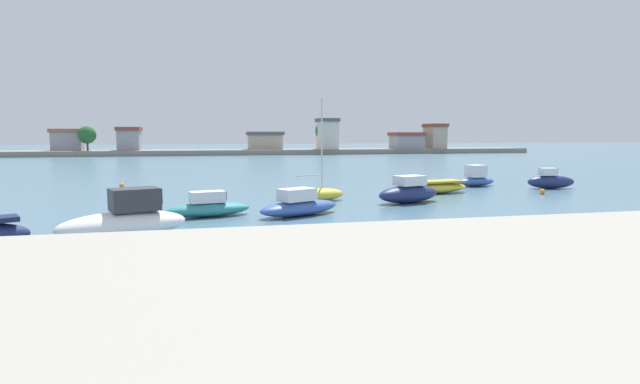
{
  "coord_description": "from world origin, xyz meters",
  "views": [
    {
      "loc": [
        -5.32,
        -10.89,
        4.06
      ],
      "look_at": [
        0.9,
        16.72,
        0.78
      ],
      "focal_mm": 28.12,
      "sensor_mm": 36.0,
      "label": 1
    }
  ],
  "objects_px": {
    "moored_boat_4": "(318,194)",
    "moored_boat_6": "(433,187)",
    "mooring_buoy_2": "(543,192)",
    "moored_boat_7": "(476,178)",
    "moored_boat_1": "(125,221)",
    "mooring_buoy_1": "(260,233)",
    "moored_boat_3": "(299,205)",
    "moored_boat_5": "(409,192)",
    "moored_boat_8": "(551,181)",
    "mooring_buoy_3": "(517,228)",
    "moored_boat_2": "(208,207)",
    "mooring_buoy_4": "(122,185)"
  },
  "relations": [
    {
      "from": "moored_boat_8",
      "to": "mooring_buoy_3",
      "type": "bearing_deg",
      "value": -121.5
    },
    {
      "from": "moored_boat_4",
      "to": "moored_boat_8",
      "type": "relative_size",
      "value": 1.67
    },
    {
      "from": "moored_boat_7",
      "to": "mooring_buoy_1",
      "type": "bearing_deg",
      "value": -150.7
    },
    {
      "from": "mooring_buoy_3",
      "to": "moored_boat_8",
      "type": "bearing_deg",
      "value": 49.0
    },
    {
      "from": "moored_boat_2",
      "to": "moored_boat_7",
      "type": "height_order",
      "value": "moored_boat_7"
    },
    {
      "from": "moored_boat_6",
      "to": "mooring_buoy_4",
      "type": "relative_size",
      "value": 15.72
    },
    {
      "from": "moored_boat_6",
      "to": "moored_boat_8",
      "type": "xyz_separation_m",
      "value": [
        9.94,
        0.85,
        0.17
      ]
    },
    {
      "from": "moored_boat_8",
      "to": "mooring_buoy_4",
      "type": "xyz_separation_m",
      "value": [
        -31.46,
        7.62,
        -0.4
      ]
    },
    {
      "from": "moored_boat_8",
      "to": "mooring_buoy_2",
      "type": "xyz_separation_m",
      "value": [
        -2.87,
        -2.99,
        -0.41
      ]
    },
    {
      "from": "moored_boat_5",
      "to": "moored_boat_6",
      "type": "relative_size",
      "value": 0.8
    },
    {
      "from": "moored_boat_4",
      "to": "moored_boat_6",
      "type": "height_order",
      "value": "moored_boat_4"
    },
    {
      "from": "moored_boat_2",
      "to": "mooring_buoy_1",
      "type": "relative_size",
      "value": 12.61
    },
    {
      "from": "moored_boat_4",
      "to": "moored_boat_6",
      "type": "relative_size",
      "value": 1.09
    },
    {
      "from": "mooring_buoy_2",
      "to": "mooring_buoy_4",
      "type": "height_order",
      "value": "mooring_buoy_4"
    },
    {
      "from": "moored_boat_5",
      "to": "mooring_buoy_3",
      "type": "bearing_deg",
      "value": -102.64
    },
    {
      "from": "moored_boat_3",
      "to": "moored_boat_7",
      "type": "bearing_deg",
      "value": 8.25
    },
    {
      "from": "mooring_buoy_2",
      "to": "moored_boat_7",
      "type": "bearing_deg",
      "value": 106.19
    },
    {
      "from": "moored_boat_1",
      "to": "moored_boat_7",
      "type": "height_order",
      "value": "moored_boat_1"
    },
    {
      "from": "moored_boat_4",
      "to": "mooring_buoy_2",
      "type": "distance_m",
      "value": 15.69
    },
    {
      "from": "mooring_buoy_2",
      "to": "moored_boat_8",
      "type": "bearing_deg",
      "value": 46.13
    },
    {
      "from": "mooring_buoy_4",
      "to": "moored_boat_3",
      "type": "bearing_deg",
      "value": -55.57
    },
    {
      "from": "mooring_buoy_1",
      "to": "mooring_buoy_3",
      "type": "relative_size",
      "value": 0.86
    },
    {
      "from": "moored_boat_1",
      "to": "mooring_buoy_1",
      "type": "distance_m",
      "value": 5.27
    },
    {
      "from": "moored_boat_4",
      "to": "moored_boat_3",
      "type": "bearing_deg",
      "value": -131.18
    },
    {
      "from": "moored_boat_4",
      "to": "moored_boat_2",
      "type": "bearing_deg",
      "value": -165.44
    },
    {
      "from": "mooring_buoy_3",
      "to": "moored_boat_6",
      "type": "bearing_deg",
      "value": 79.08
    },
    {
      "from": "moored_boat_4",
      "to": "mooring_buoy_4",
      "type": "relative_size",
      "value": 17.06
    },
    {
      "from": "moored_boat_5",
      "to": "mooring_buoy_3",
      "type": "height_order",
      "value": "moored_boat_5"
    },
    {
      "from": "moored_boat_7",
      "to": "mooring_buoy_2",
      "type": "height_order",
      "value": "moored_boat_7"
    },
    {
      "from": "moored_boat_4",
      "to": "mooring_buoy_1",
      "type": "relative_size",
      "value": 17.81
    },
    {
      "from": "moored_boat_3",
      "to": "mooring_buoy_2",
      "type": "relative_size",
      "value": 13.76
    },
    {
      "from": "moored_boat_1",
      "to": "mooring_buoy_1",
      "type": "xyz_separation_m",
      "value": [
        5.15,
        -1.01,
        -0.53
      ]
    },
    {
      "from": "mooring_buoy_2",
      "to": "mooring_buoy_4",
      "type": "distance_m",
      "value": 30.49
    },
    {
      "from": "moored_boat_1",
      "to": "moored_boat_2",
      "type": "bearing_deg",
      "value": 34.84
    },
    {
      "from": "moored_boat_1",
      "to": "mooring_buoy_2",
      "type": "distance_m",
      "value": 26.98
    },
    {
      "from": "moored_boat_5",
      "to": "mooring_buoy_1",
      "type": "xyz_separation_m",
      "value": [
        -9.68,
        -8.15,
        -0.46
      ]
    },
    {
      "from": "mooring_buoy_2",
      "to": "moored_boat_6",
      "type": "bearing_deg",
      "value": 163.14
    },
    {
      "from": "moored_boat_7",
      "to": "moored_boat_8",
      "type": "relative_size",
      "value": 1.0
    },
    {
      "from": "moored_boat_3",
      "to": "moored_boat_5",
      "type": "relative_size",
      "value": 1.06
    },
    {
      "from": "moored_boat_7",
      "to": "moored_boat_5",
      "type": "bearing_deg",
      "value": -150.03
    },
    {
      "from": "moored_boat_5",
      "to": "mooring_buoy_1",
      "type": "distance_m",
      "value": 12.66
    },
    {
      "from": "moored_boat_2",
      "to": "moored_boat_6",
      "type": "relative_size",
      "value": 0.77
    },
    {
      "from": "moored_boat_1",
      "to": "mooring_buoy_3",
      "type": "relative_size",
      "value": 13.0
    },
    {
      "from": "moored_boat_2",
      "to": "moored_boat_6",
      "type": "height_order",
      "value": "moored_boat_2"
    },
    {
      "from": "moored_boat_5",
      "to": "mooring_buoy_4",
      "type": "relative_size",
      "value": 12.54
    },
    {
      "from": "mooring_buoy_1",
      "to": "moored_boat_2",
      "type": "bearing_deg",
      "value": 109.24
    },
    {
      "from": "moored_boat_2",
      "to": "mooring_buoy_1",
      "type": "bearing_deg",
      "value": -81.95
    },
    {
      "from": "moored_boat_6",
      "to": "moored_boat_8",
      "type": "relative_size",
      "value": 1.54
    },
    {
      "from": "moored_boat_7",
      "to": "mooring_buoy_4",
      "type": "distance_m",
      "value": 27.32
    },
    {
      "from": "moored_boat_5",
      "to": "mooring_buoy_1",
      "type": "bearing_deg",
      "value": -157.69
    }
  ]
}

